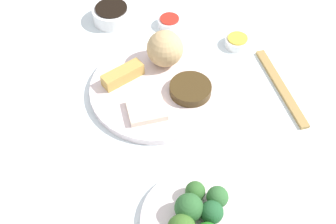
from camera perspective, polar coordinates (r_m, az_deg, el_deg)
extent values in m
cube|color=white|center=(0.97, -0.69, 2.46)|extent=(2.20, 2.20, 0.02)
cylinder|color=white|center=(0.96, -1.54, 3.18)|extent=(0.30, 0.30, 0.02)
sphere|color=tan|center=(0.98, -0.40, 8.37)|extent=(0.08, 0.08, 0.08)
cube|color=gold|center=(0.96, -6.00, 4.90)|extent=(0.08, 0.10, 0.03)
cube|color=beige|center=(0.90, -2.85, 0.31)|extent=(0.08, 0.09, 0.01)
cylinder|color=#412F15|center=(0.94, 2.98, 3.05)|extent=(0.09, 0.09, 0.02)
cylinder|color=white|center=(0.79, 3.81, -14.08)|extent=(0.20, 0.20, 0.01)
sphere|color=#2C612E|center=(0.76, 2.79, -12.52)|extent=(0.05, 0.05, 0.05)
sphere|color=#21572D|center=(0.77, 5.80, -13.04)|extent=(0.04, 0.04, 0.04)
sphere|color=#316732|center=(0.78, 6.55, -11.08)|extent=(0.04, 0.04, 0.04)
sphere|color=#316229|center=(0.79, 3.62, -10.40)|extent=(0.04, 0.04, 0.04)
cylinder|color=white|center=(1.14, -7.41, 12.65)|extent=(0.10, 0.10, 0.04)
cylinder|color=black|center=(1.13, -7.52, 13.45)|extent=(0.08, 0.08, 0.00)
cylinder|color=white|center=(1.08, 9.11, 9.11)|extent=(0.06, 0.06, 0.02)
cylinder|color=yellow|center=(1.07, 9.19, 9.59)|extent=(0.05, 0.05, 0.00)
cylinder|color=white|center=(1.12, 0.20, 11.74)|extent=(0.06, 0.06, 0.02)
cylinder|color=red|center=(1.11, 0.20, 12.23)|extent=(0.05, 0.05, 0.00)
cube|color=#A58247|center=(1.00, 14.69, 3.22)|extent=(0.24, 0.06, 0.01)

